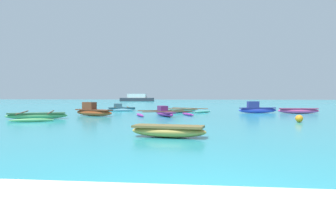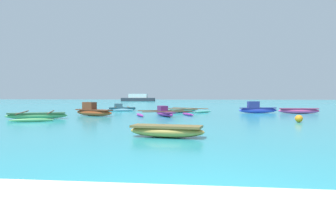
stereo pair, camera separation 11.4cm
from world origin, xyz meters
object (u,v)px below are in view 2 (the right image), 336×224
at_px(moored_boat_1, 37,116).
at_px(moored_boat_5, 257,109).
at_px(moored_boat_0, 121,108).
at_px(moored_boat_7, 299,111).
at_px(moored_boat_6, 93,111).
at_px(distant_ferry, 138,98).
at_px(moored_boat_3, 164,113).
at_px(mooring_buoy_2, 299,119).
at_px(moored_boat_4, 167,131).
at_px(moored_boat_2, 184,110).

height_order(moored_boat_1, moored_boat_5, moored_boat_5).
xyz_separation_m(moored_boat_0, moored_boat_7, (15.92, -3.55, 0.02)).
bearing_deg(moored_boat_6, distant_ferry, 124.21).
distance_m(moored_boat_3, moored_boat_5, 8.64).
height_order(moored_boat_1, moored_boat_7, moored_boat_1).
relative_size(moored_boat_3, mooring_buoy_2, 10.75).
bearing_deg(mooring_buoy_2, moored_boat_6, 163.83).
distance_m(moored_boat_3, moored_boat_4, 11.27).
height_order(moored_boat_7, mooring_buoy_2, moored_boat_7).
relative_size(moored_boat_0, moored_boat_7, 1.15).
distance_m(moored_boat_3, distant_ferry, 62.04).
distance_m(moored_boat_6, distant_ferry, 61.54).
height_order(moored_boat_3, distant_ferry, distant_ferry).
xyz_separation_m(moored_boat_2, mooring_buoy_2, (6.90, -9.77, 0.04)).
distance_m(moored_boat_1, distant_ferry, 64.51).
bearing_deg(moored_boat_0, moored_boat_2, -36.62).
relative_size(moored_boat_1, moored_boat_7, 1.55).
xyz_separation_m(moored_boat_3, moored_boat_6, (-5.15, -0.55, 0.12)).
bearing_deg(moored_boat_2, moored_boat_0, 104.66).
bearing_deg(distant_ferry, moored_boat_1, -83.37).
height_order(moored_boat_6, distant_ferry, distant_ferry).
bearing_deg(moored_boat_6, mooring_buoy_2, 8.83).
bearing_deg(moored_boat_5, moored_boat_7, -20.69).
distance_m(moored_boat_5, moored_boat_6, 13.51).
distance_m(moored_boat_4, moored_boat_5, 16.72).
bearing_deg(distant_ferry, moored_boat_2, -73.59).
height_order(moored_boat_1, distant_ferry, distant_ferry).
height_order(moored_boat_1, moored_boat_3, moored_boat_3).
bearing_deg(moored_boat_3, moored_boat_6, -106.77).
relative_size(moored_boat_7, distant_ferry, 0.35).
relative_size(moored_boat_3, distant_ferry, 0.48).
xyz_separation_m(moored_boat_4, mooring_buoy_2, (6.54, 6.79, -0.03)).
height_order(moored_boat_5, moored_boat_7, moored_boat_5).
height_order(moored_boat_0, distant_ferry, distant_ferry).
relative_size(moored_boat_4, distant_ferry, 0.30).
bearing_deg(mooring_buoy_2, moored_boat_0, 137.96).
relative_size(moored_boat_3, moored_boat_4, 1.60).
relative_size(moored_boat_5, moored_boat_7, 1.04).
bearing_deg(moored_boat_3, distant_ferry, 171.17).
distance_m(mooring_buoy_2, distant_ferry, 68.57).
bearing_deg(moored_boat_1, distant_ferry, 73.84).
bearing_deg(moored_boat_6, moored_boat_5, 46.88).
bearing_deg(moored_boat_6, moored_boat_0, 115.87).
height_order(moored_boat_0, moored_boat_5, moored_boat_5).
distance_m(moored_boat_7, mooring_buoy_2, 8.85).
distance_m(moored_boat_0, moored_boat_6, 8.19).
xyz_separation_m(moored_boat_2, distant_ferry, (-16.14, 54.80, 0.67)).
xyz_separation_m(moored_boat_3, distant_ferry, (-14.99, 60.20, 0.60)).
height_order(moored_boat_0, moored_boat_2, moored_boat_0).
xyz_separation_m(moored_boat_2, moored_boat_6, (-6.30, -5.94, 0.19)).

